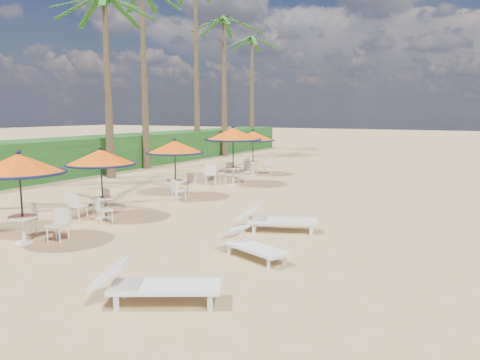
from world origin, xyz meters
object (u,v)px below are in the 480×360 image
object	(u,v)px
station_2	(176,152)
lounger_near	(152,284)
station_0	(22,172)
station_1	(100,166)
station_3	(232,141)
station_4	(253,140)
lounger_mid	(250,244)
lounger_far	(274,218)

from	to	relation	value
station_2	lounger_near	xyz separation A→B (m)	(5.34, -8.00, -1.31)
station_0	lounger_near	bearing A→B (deg)	-16.13
station_1	station_3	xyz separation A→B (m)	(0.18, 7.49, 0.32)
station_1	station_4	size ratio (longest dim) A/B	0.94
station_2	station_4	xyz separation A→B (m)	(-0.43, 7.04, 0.07)
lounger_mid	lounger_far	world-z (taller)	lounger_far
station_3	lounger_far	xyz separation A→B (m)	(4.89, -6.46, -1.52)
station_0	lounger_near	size ratio (longest dim) A/B	1.04
station_2	lounger_near	world-z (taller)	station_2
lounger_near	lounger_far	distance (m)	5.23
station_3	lounger_near	world-z (taller)	station_3
station_0	station_3	distance (m)	10.25
lounger_mid	lounger_far	distance (m)	2.34
station_2	lounger_far	world-z (taller)	station_2
lounger_mid	station_1	bearing A→B (deg)	-171.27
station_3	lounger_near	size ratio (longest dim) A/B	1.19
station_4	lounger_far	size ratio (longest dim) A/B	1.04
station_1	lounger_near	xyz separation A→B (m)	(5.26, -4.20, -1.20)
station_2	lounger_mid	size ratio (longest dim) A/B	1.18
station_2	lounger_far	distance (m)	5.99
station_4	lounger_far	bearing A→B (deg)	-60.41
station_0	lounger_mid	size ratio (longest dim) A/B	1.21
station_0	station_4	xyz separation A→B (m)	(-0.79, 13.61, 0.02)
station_0	station_1	xyz separation A→B (m)	(-0.29, 2.76, -0.15)
station_4	lounger_near	bearing A→B (deg)	-69.03
lounger_mid	station_3	bearing A→B (deg)	143.03
station_4	lounger_mid	bearing A→B (deg)	-63.47
station_0	lounger_mid	xyz separation A→B (m)	(5.25, 1.50, -1.41)
lounger_near	lounger_mid	bearing A→B (deg)	55.63
station_1	station_2	xyz separation A→B (m)	(-0.08, 3.80, 0.11)
station_4	station_0	bearing A→B (deg)	-86.68
station_0	station_4	distance (m)	13.63
station_2	lounger_near	distance (m)	9.71
station_1	lounger_far	size ratio (longest dim) A/B	0.98
lounger_near	lounger_mid	world-z (taller)	lounger_near
lounger_near	lounger_mid	xyz separation A→B (m)	(0.28, 2.94, -0.05)
station_0	station_3	size ratio (longest dim) A/B	0.87
station_3	lounger_mid	bearing A→B (deg)	-58.49
lounger_far	station_1	bearing A→B (deg)	169.32
station_1	lounger_far	xyz separation A→B (m)	(5.07, 1.03, -1.20)
station_3	station_4	distance (m)	3.43
lounger_near	lounger_far	bearing A→B (deg)	63.13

